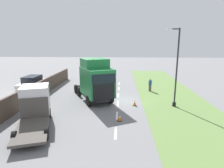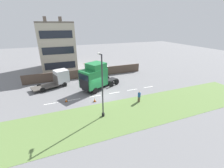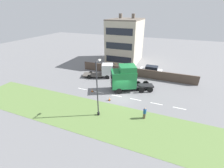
{
  "view_description": "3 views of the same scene",
  "coord_description": "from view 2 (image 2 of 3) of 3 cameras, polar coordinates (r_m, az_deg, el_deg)",
  "views": [
    {
      "loc": [
        -0.37,
        19.25,
        6.15
      ],
      "look_at": [
        0.71,
        -1.33,
        1.56
      ],
      "focal_mm": 30.0,
      "sensor_mm": 36.0,
      "label": 1
    },
    {
      "loc": [
        -20.12,
        6.05,
        10.31
      ],
      "look_at": [
        -0.3,
        -1.74,
        1.71
      ],
      "focal_mm": 24.0,
      "sensor_mm": 36.0,
      "label": 2
    },
    {
      "loc": [
        -19.92,
        -6.08,
        12.65
      ],
      "look_at": [
        -1.92,
        0.93,
        3.04
      ],
      "focal_mm": 24.0,
      "sensor_mm": 36.0,
      "label": 3
    }
  ],
  "objects": [
    {
      "name": "lane_markings",
      "position": [
        23.6,
        -2.63,
        -3.95
      ],
      "size": [
        0.16,
        17.8,
        0.0
      ],
      "color": "white",
      "rests_on": "ground"
    },
    {
      "name": "building_block",
      "position": [
        38.36,
        -20.18,
        13.29
      ],
      "size": [
        10.67,
        7.26,
        11.83
      ],
      "color": "#B7AD99",
      "rests_on": "ground"
    },
    {
      "name": "lorry_cab",
      "position": [
        24.56,
        -6.48,
        2.75
      ],
      "size": [
        5.46,
        7.43,
        4.66
      ],
      "rotation": [
        0.0,
        0.0,
        0.47
      ],
      "color": "black",
      "rests_on": "ground"
    },
    {
      "name": "lamp_post",
      "position": [
        16.82,
        -3.71,
        -2.23
      ],
      "size": [
        1.29,
        0.34,
        7.44
      ],
      "color": "black",
      "rests_on": "ground"
    },
    {
      "name": "traffic_cone_trailing",
      "position": [
        21.48,
        -6.62,
        -6.01
      ],
      "size": [
        0.36,
        0.36,
        0.58
      ],
      "color": "black",
      "rests_on": "ground"
    },
    {
      "name": "pedestrian",
      "position": [
        21.4,
        10.28,
        -4.81
      ],
      "size": [
        0.39,
        0.39,
        1.63
      ],
      "color": "brown",
      "rests_on": "ground"
    },
    {
      "name": "boundary_wall",
      "position": [
        31.2,
        -9.29,
        4.13
      ],
      "size": [
        0.25,
        24.0,
        1.79
      ],
      "color": "#4C3D33",
      "rests_on": "ground"
    },
    {
      "name": "flatbed_truck",
      "position": [
        27.92,
        -19.56,
        2.23
      ],
      "size": [
        3.9,
        6.47,
        2.8
      ],
      "rotation": [
        0.0,
        0.0,
        3.47
      ],
      "color": "silver",
      "rests_on": "ground"
    },
    {
      "name": "ground_plane",
      "position": [
        23.41,
        -4.25,
        -4.22
      ],
      "size": [
        120.0,
        120.0,
        0.0
      ],
      "primitive_type": "plane",
      "color": "slate",
      "rests_on": "ground"
    },
    {
      "name": "traffic_cone_lead",
      "position": [
        22.27,
        -17.07,
        -5.83
      ],
      "size": [
        0.36,
        0.36,
        0.58
      ],
      "color": "black",
      "rests_on": "ground"
    },
    {
      "name": "grass_verge",
      "position": [
        18.5,
        1.46,
        -11.87
      ],
      "size": [
        7.0,
        44.0,
        0.01
      ],
      "color": "#607F42",
      "rests_on": "ground"
    },
    {
      "name": "parked_car",
      "position": [
        33.53,
        -4.95,
        5.79
      ],
      "size": [
        2.06,
        4.57,
        2.07
      ],
      "rotation": [
        0.0,
        0.0,
        -0.02
      ],
      "color": "silver",
      "rests_on": "ground"
    }
  ]
}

